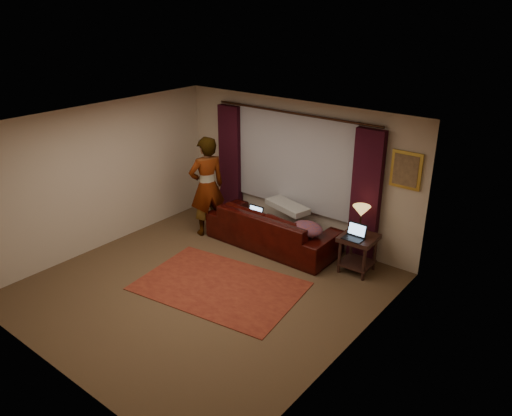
# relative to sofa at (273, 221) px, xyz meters

# --- Properties ---
(floor) EXTENTS (5.00, 5.00, 0.01)m
(floor) POSITION_rel_sofa_xyz_m (0.02, -1.85, -0.50)
(floor) COLOR brown
(floor) RESTS_ON ground
(ceiling) EXTENTS (5.00, 5.00, 0.02)m
(ceiling) POSITION_rel_sofa_xyz_m (0.02, -1.85, 2.10)
(ceiling) COLOR silver
(ceiling) RESTS_ON ground
(wall_back) EXTENTS (5.00, 0.02, 2.60)m
(wall_back) POSITION_rel_sofa_xyz_m (0.02, 0.65, 0.80)
(wall_back) COLOR beige
(wall_back) RESTS_ON ground
(wall_front) EXTENTS (5.00, 0.02, 2.60)m
(wall_front) POSITION_rel_sofa_xyz_m (0.02, -4.35, 0.80)
(wall_front) COLOR beige
(wall_front) RESTS_ON ground
(wall_left) EXTENTS (0.02, 5.00, 2.60)m
(wall_left) POSITION_rel_sofa_xyz_m (-2.48, -1.85, 0.80)
(wall_left) COLOR beige
(wall_left) RESTS_ON ground
(wall_right) EXTENTS (0.02, 5.00, 2.60)m
(wall_right) POSITION_rel_sofa_xyz_m (2.52, -1.85, 0.80)
(wall_right) COLOR beige
(wall_right) RESTS_ON ground
(sheer_curtain) EXTENTS (2.50, 0.05, 1.80)m
(sheer_curtain) POSITION_rel_sofa_xyz_m (0.02, 0.59, 1.00)
(sheer_curtain) COLOR #A2A2AA
(sheer_curtain) RESTS_ON wall_back
(drape_left) EXTENTS (0.50, 0.14, 2.30)m
(drape_left) POSITION_rel_sofa_xyz_m (-1.48, 0.54, 0.68)
(drape_left) COLOR black
(drape_left) RESTS_ON floor
(drape_right) EXTENTS (0.50, 0.14, 2.30)m
(drape_right) POSITION_rel_sofa_xyz_m (1.52, 0.54, 0.68)
(drape_right) COLOR black
(drape_right) RESTS_ON floor
(curtain_rod) EXTENTS (0.04, 0.04, 3.40)m
(curtain_rod) POSITION_rel_sofa_xyz_m (0.02, 0.54, 1.88)
(curtain_rod) COLOR black
(curtain_rod) RESTS_ON wall_back
(picture_frame) EXTENTS (0.50, 0.04, 0.60)m
(picture_frame) POSITION_rel_sofa_xyz_m (2.12, 0.62, 1.25)
(picture_frame) COLOR gold
(picture_frame) RESTS_ON wall_back
(sofa) EXTENTS (2.47, 1.08, 0.99)m
(sofa) POSITION_rel_sofa_xyz_m (0.00, 0.00, 0.00)
(sofa) COLOR black
(sofa) RESTS_ON floor
(throw_blanket) EXTENTS (0.95, 0.57, 0.10)m
(throw_blanket) POSITION_rel_sofa_xyz_m (0.13, 0.27, 0.50)
(throw_blanket) COLOR #A1A09A
(throw_blanket) RESTS_ON sofa
(clothing_pile) EXTENTS (0.66, 0.58, 0.24)m
(clothing_pile) POSITION_rel_sofa_xyz_m (0.81, -0.11, 0.12)
(clothing_pile) COLOR brown
(clothing_pile) RESTS_ON sofa
(laptop_sofa) EXTENTS (0.32, 0.35, 0.23)m
(laptop_sofa) POSITION_rel_sofa_xyz_m (-0.33, -0.18, 0.11)
(laptop_sofa) COLOR black
(laptop_sofa) RESTS_ON sofa
(area_rug) EXTENTS (2.74, 2.02, 0.01)m
(area_rug) POSITION_rel_sofa_xyz_m (0.20, -1.67, -0.49)
(area_rug) COLOR maroon
(area_rug) RESTS_ON floor
(end_table) EXTENTS (0.59, 0.59, 0.65)m
(end_table) POSITION_rel_sofa_xyz_m (1.66, 0.13, -0.17)
(end_table) COLOR black
(end_table) RESTS_ON floor
(tiffany_lamp) EXTENTS (0.30, 0.30, 0.47)m
(tiffany_lamp) POSITION_rel_sofa_xyz_m (1.60, 0.26, 0.39)
(tiffany_lamp) COLOR olive
(tiffany_lamp) RESTS_ON end_table
(laptop_table) EXTENTS (0.33, 0.36, 0.24)m
(laptop_table) POSITION_rel_sofa_xyz_m (1.64, -0.03, 0.27)
(laptop_table) COLOR black
(laptop_table) RESTS_ON end_table
(person) EXTENTS (0.74, 0.74, 1.93)m
(person) POSITION_rel_sofa_xyz_m (-1.30, -0.33, 0.47)
(person) COLOR #A1A09A
(person) RESTS_ON floor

